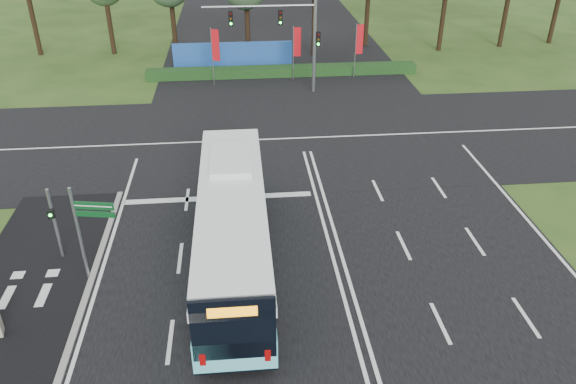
% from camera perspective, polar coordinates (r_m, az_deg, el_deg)
% --- Properties ---
extents(ground, '(120.00, 120.00, 0.00)m').
position_cam_1_polar(ground, '(25.05, 4.36, -5.92)').
color(ground, '#294A18').
rests_on(ground, ground).
extents(road_main, '(20.00, 120.00, 0.04)m').
position_cam_1_polar(road_main, '(25.04, 4.36, -5.88)').
color(road_main, black).
rests_on(road_main, ground).
extents(road_cross, '(120.00, 14.00, 0.05)m').
position_cam_1_polar(road_cross, '(35.37, 1.23, 5.47)').
color(road_cross, black).
rests_on(road_cross, ground).
extents(bike_path, '(5.00, 18.00, 0.06)m').
position_cam_1_polar(bike_path, '(24.01, -25.83, -11.12)').
color(bike_path, black).
rests_on(bike_path, ground).
extents(kerb_strip, '(0.25, 18.00, 0.12)m').
position_cam_1_polar(kerb_strip, '(23.23, -20.21, -11.14)').
color(kerb_strip, gray).
rests_on(kerb_strip, ground).
extents(city_bus, '(2.90, 13.10, 3.75)m').
position_cam_1_polar(city_bus, '(23.24, -5.62, -3.48)').
color(city_bus, '#67E2F0').
rests_on(city_bus, ground).
extents(pedestrian_signal, '(0.30, 0.42, 3.39)m').
position_cam_1_polar(pedestrian_signal, '(25.43, -22.66, -2.81)').
color(pedestrian_signal, gray).
rests_on(pedestrian_signal, ground).
extents(street_sign, '(1.64, 0.39, 4.27)m').
position_cam_1_polar(street_sign, '(23.22, -19.87, -3.08)').
color(street_sign, gray).
rests_on(street_sign, ground).
extents(banner_flag_left, '(0.62, 0.29, 4.47)m').
position_cam_1_polar(banner_flag_left, '(44.24, -7.46, 14.25)').
color(banner_flag_left, gray).
rests_on(banner_flag_left, ground).
extents(banner_flag_mid, '(0.63, 0.09, 4.25)m').
position_cam_1_polar(banner_flag_mid, '(45.37, 0.85, 14.71)').
color(banner_flag_mid, gray).
rests_on(banner_flag_mid, ground).
extents(banner_flag_right, '(0.63, 0.16, 4.34)m').
position_cam_1_polar(banner_flag_right, '(46.18, 7.18, 14.83)').
color(banner_flag_right, gray).
rests_on(banner_flag_right, ground).
extents(traffic_light_gantry, '(8.41, 0.28, 7.00)m').
position_cam_1_polar(traffic_light_gantry, '(41.90, 0.22, 16.09)').
color(traffic_light_gantry, gray).
rests_on(traffic_light_gantry, ground).
extents(hedge, '(22.00, 1.20, 0.80)m').
position_cam_1_polar(hedge, '(46.87, -0.54, 12.17)').
color(hedge, '#153312').
rests_on(hedge, ground).
extents(blue_hoarding, '(10.00, 0.30, 2.20)m').
position_cam_1_polar(blue_hoarding, '(48.91, -5.62, 13.64)').
color(blue_hoarding, '#1F50A9').
rests_on(blue_hoarding, ground).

